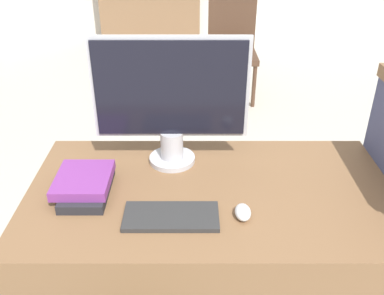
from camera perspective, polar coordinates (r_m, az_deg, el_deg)
The scene contains 6 objects.
desk at distance 1.78m, azimuth 2.45°, elevation -15.46°, with size 1.31×0.72×0.74m.
monitor at distance 1.58m, azimuth -2.64°, elevation 6.48°, with size 0.58×0.18×0.50m.
keyboard at distance 1.41m, azimuth -2.59°, elevation -9.16°, with size 0.31×0.14×0.02m.
mouse at distance 1.41m, azimuth 7.00°, elevation -8.58°, with size 0.05×0.08×0.04m.
book_stack at distance 1.55m, azimuth -13.83°, elevation -4.74°, with size 0.19×0.26×0.07m.
far_chair at distance 4.08m, azimuth 5.61°, elevation 13.69°, with size 0.44×0.44×0.95m.
Camera 1 is at (-0.07, -0.89, 1.64)m, focal length 40.00 mm.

